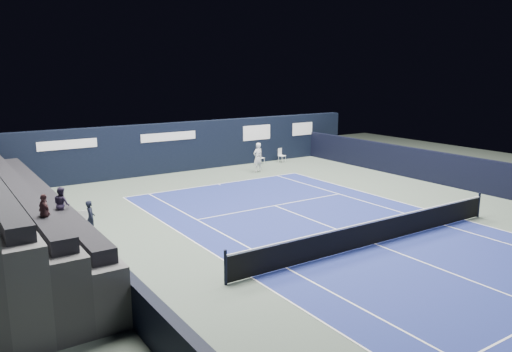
# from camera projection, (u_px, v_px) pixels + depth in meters

# --- Properties ---
(ground) EXTENTS (48.00, 48.00, 0.00)m
(ground) POSITION_uv_depth(u_px,v_px,m) (338.00, 230.00, 20.08)
(ground) COLOR #4D5C51
(ground) RESTS_ON ground
(court_surface) EXTENTS (10.97, 23.77, 0.01)m
(court_surface) POSITION_uv_depth(u_px,v_px,m) (375.00, 244.00, 18.45)
(court_surface) COLOR navy
(court_surface) RESTS_ON ground
(enclosure_wall_right) EXTENTS (0.30, 22.00, 1.80)m
(enclosure_wall_right) POSITION_uv_depth(u_px,v_px,m) (426.00, 165.00, 28.83)
(enclosure_wall_right) COLOR black
(enclosure_wall_right) RESTS_ON ground
(folding_chair_back_a) EXTENTS (0.45, 0.44, 0.87)m
(folding_chair_back_a) POSITION_uv_depth(u_px,v_px,m) (260.00, 156.00, 34.18)
(folding_chair_back_a) COLOR white
(folding_chair_back_a) RESTS_ON ground
(folding_chair_back_b) EXTENTS (0.54, 0.53, 0.97)m
(folding_chair_back_b) POSITION_uv_depth(u_px,v_px,m) (281.00, 154.00, 34.78)
(folding_chair_back_b) COLOR white
(folding_chair_back_b) RESTS_ON ground
(line_judge_chair) EXTENTS (0.44, 0.43, 0.89)m
(line_judge_chair) POSITION_uv_depth(u_px,v_px,m) (84.00, 220.00, 19.66)
(line_judge_chair) COLOR white
(line_judge_chair) RESTS_ON ground
(line_judge) EXTENTS (0.41, 0.55, 1.38)m
(line_judge) POSITION_uv_depth(u_px,v_px,m) (91.00, 218.00, 19.38)
(line_judge) COLOR black
(line_judge) RESTS_ON ground
(court_markings) EXTENTS (11.03, 23.83, 0.00)m
(court_markings) POSITION_uv_depth(u_px,v_px,m) (375.00, 244.00, 18.45)
(court_markings) COLOR white
(court_markings) RESTS_ON court_surface
(tennis_net) EXTENTS (12.90, 0.10, 1.10)m
(tennis_net) POSITION_uv_depth(u_px,v_px,m) (376.00, 231.00, 18.35)
(tennis_net) COLOR black
(tennis_net) RESTS_ON ground
(back_sponsor_wall) EXTENTS (26.00, 0.63, 3.10)m
(back_sponsor_wall) POSITION_uv_depth(u_px,v_px,m) (182.00, 147.00, 31.57)
(back_sponsor_wall) COLOR black
(back_sponsor_wall) RESTS_ON ground
(side_barrier_left) EXTENTS (0.33, 22.00, 1.20)m
(side_barrier_left) POSITION_uv_depth(u_px,v_px,m) (69.00, 231.00, 18.06)
(side_barrier_left) COLOR black
(side_barrier_left) RESTS_ON ground
(tennis_player) EXTENTS (0.73, 0.88, 1.85)m
(tennis_player) POSITION_uv_depth(u_px,v_px,m) (258.00, 157.00, 31.39)
(tennis_player) COLOR white
(tennis_player) RESTS_ON ground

